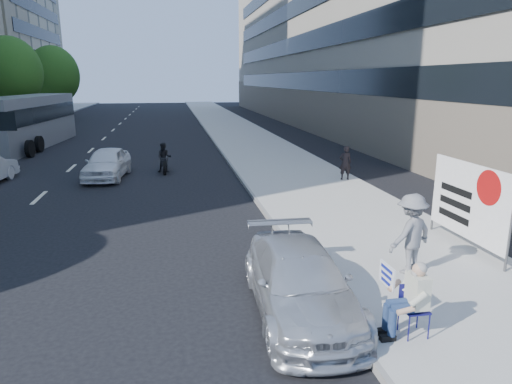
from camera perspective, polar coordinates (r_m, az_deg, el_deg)
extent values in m
plane|color=black|center=(10.93, -1.93, -9.58)|extent=(160.00, 160.00, 0.00)
cube|color=#ADABA2|center=(30.71, -0.17, 5.91)|extent=(5.00, 120.00, 0.15)
cube|color=gray|center=(46.15, 14.06, 20.56)|extent=(14.00, 70.00, 20.00)
cylinder|color=#382616|center=(41.84, -27.82, 8.41)|extent=(0.30, 0.30, 2.97)
ellipsoid|color=#1B4D14|center=(41.74, -28.36, 13.05)|extent=(4.80, 4.80, 5.52)
cylinder|color=#382616|center=(55.36, -23.63, 9.63)|extent=(0.30, 0.30, 2.62)
ellipsoid|color=#1B4D14|center=(55.28, -23.99, 13.21)|extent=(5.40, 5.40, 6.21)
cylinder|color=navy|center=(8.20, 18.56, -15.92)|extent=(0.02, 0.02, 0.45)
cylinder|color=navy|center=(8.37, 20.80, -15.48)|extent=(0.02, 0.02, 0.45)
cylinder|color=navy|center=(8.47, 17.36, -14.80)|extent=(0.02, 0.02, 0.45)
cylinder|color=navy|center=(8.63, 19.54, -14.41)|extent=(0.02, 0.02, 0.45)
cube|color=navy|center=(8.30, 19.20, -13.69)|extent=(0.40, 0.40, 0.03)
cube|color=navy|center=(8.37, 18.65, -12.01)|extent=(0.40, 0.02, 0.40)
cylinder|color=navy|center=(8.09, 18.21, -13.71)|extent=(0.44, 0.17, 0.17)
cylinder|color=navy|center=(8.10, 16.66, -15.39)|extent=(0.14, 0.14, 0.46)
cube|color=black|center=(8.21, 16.13, -17.11)|extent=(0.26, 0.11, 0.10)
cylinder|color=navy|center=(8.24, 17.53, -13.11)|extent=(0.44, 0.17, 0.17)
cylinder|color=navy|center=(8.25, 16.02, -14.76)|extent=(0.14, 0.14, 0.46)
cube|color=black|center=(8.36, 15.50, -16.45)|extent=(0.26, 0.11, 0.10)
cube|color=beige|center=(8.16, 19.52, -11.52)|extent=(0.26, 0.42, 0.56)
sphere|color=tan|center=(8.02, 19.73, -9.12)|extent=(0.23, 0.23, 0.23)
ellipsoid|color=gray|center=(8.02, 19.88, -8.91)|extent=(0.22, 0.24, 0.19)
ellipsoid|color=gray|center=(8.01, 19.19, -9.65)|extent=(0.10, 0.14, 0.13)
cylinder|color=beige|center=(7.93, 19.60, -12.53)|extent=(0.30, 0.10, 0.25)
cylinder|color=tan|center=(7.92, 18.20, -13.91)|extent=(0.29, 0.09, 0.14)
cylinder|color=beige|center=(8.33, 18.21, -10.74)|extent=(0.26, 0.20, 0.32)
cylinder|color=tan|center=(8.42, 16.91, -11.11)|extent=(0.30, 0.21, 0.18)
cube|color=white|center=(8.46, 16.07, -9.96)|extent=(0.03, 0.55, 0.40)
imported|color=slate|center=(10.61, 18.80, -4.99)|extent=(1.33, 1.05, 1.81)
imported|color=black|center=(19.91, 11.09, 3.61)|extent=(0.56, 0.40, 1.47)
cylinder|color=#4C4C4C|center=(11.49, 29.27, -3.60)|extent=(0.06, 0.06, 2.20)
cylinder|color=#4C4C4C|center=(13.82, 21.46, -0.05)|extent=(0.06, 0.06, 2.20)
cube|color=white|center=(12.57, 25.00, -1.01)|extent=(0.04, 3.00, 1.90)
cylinder|color=#A50C0C|center=(11.90, 27.06, 0.47)|extent=(0.01, 0.84, 0.84)
cube|color=black|center=(12.92, 23.71, 0.18)|extent=(0.01, 1.30, 0.18)
cube|color=black|center=(13.00, 23.56, -1.31)|extent=(0.01, 1.30, 0.18)
cube|color=black|center=(13.09, 23.41, -2.79)|extent=(0.01, 1.30, 0.18)
imported|color=#BBBDC3|center=(8.85, 5.48, -11.06)|extent=(1.95, 4.40, 1.26)
imported|color=white|center=(21.63, -18.14, 3.46)|extent=(2.03, 4.17, 1.37)
cylinder|color=black|center=(21.78, -11.35, 2.97)|extent=(0.15, 0.64, 0.64)
cylinder|color=black|center=(23.16, -11.32, 3.61)|extent=(0.15, 0.64, 0.64)
cube|color=black|center=(22.43, -11.36, 3.88)|extent=(0.30, 1.21, 0.35)
imported|color=black|center=(22.30, -11.39, 4.24)|extent=(0.71, 0.57, 1.42)
cube|color=slate|center=(33.65, -26.68, 7.85)|extent=(3.60, 12.18, 3.30)
cube|color=black|center=(33.98, -28.85, 8.59)|extent=(1.13, 11.46, 1.00)
cube|color=black|center=(33.29, -24.66, 8.96)|extent=(1.13, 11.46, 1.00)
cylinder|color=black|center=(29.13, -26.42, 4.86)|extent=(0.34, 1.02, 1.00)
cylinder|color=black|center=(31.04, -25.45, 5.44)|extent=(0.34, 1.02, 1.00)
cylinder|color=black|center=(37.45, -26.90, 6.52)|extent=(0.34, 1.02, 1.00)
cylinder|color=black|center=(36.83, -23.15, 6.80)|extent=(0.34, 1.02, 1.00)
cylinder|color=black|center=(38.89, -26.30, 6.80)|extent=(0.34, 1.02, 1.00)
cylinder|color=black|center=(38.29, -22.68, 7.08)|extent=(0.34, 1.02, 1.00)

